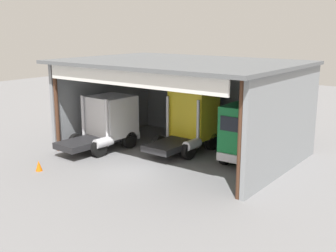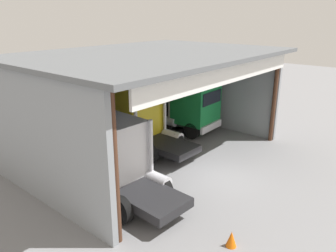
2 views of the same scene
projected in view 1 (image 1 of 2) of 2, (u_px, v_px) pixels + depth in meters
ground_plane at (132, 171)px, 21.98m from camera, size 80.00×80.00×0.00m
workshop_shed at (190, 89)px, 25.21m from camera, size 13.37×9.67×5.51m
truck_white_right_bay at (108, 121)px, 25.96m from camera, size 2.66×5.22×3.31m
truck_yellow_left_bay at (191, 120)px, 25.51m from camera, size 2.66×5.08×3.68m
truck_green_center_bay at (249, 134)px, 22.69m from camera, size 2.66×4.56×3.32m
oil_drum at (186, 129)px, 29.15m from camera, size 0.58×0.58×0.94m
tool_cart at (242, 139)px, 26.45m from camera, size 0.90×0.60×1.00m
traffic_cone at (39, 166)px, 21.99m from camera, size 0.36×0.36×0.56m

